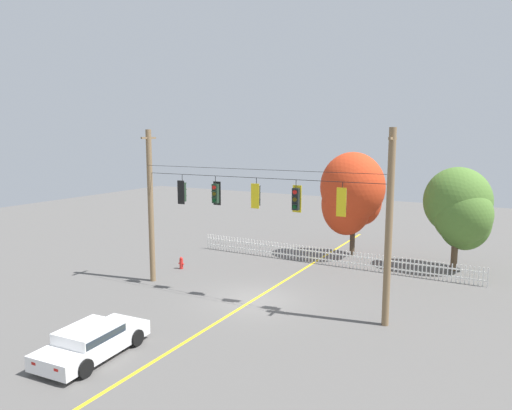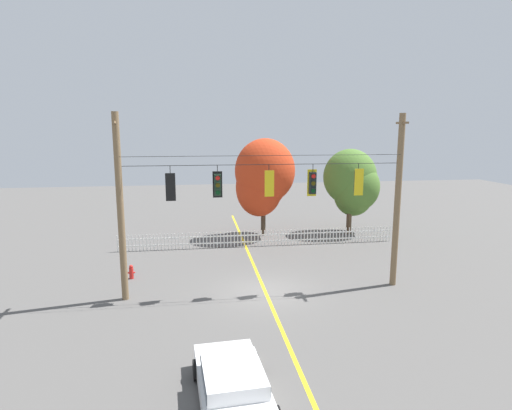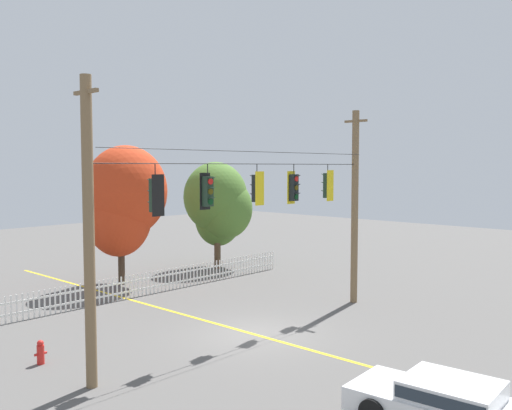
{
  "view_description": "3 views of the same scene",
  "coord_description": "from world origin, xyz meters",
  "px_view_note": "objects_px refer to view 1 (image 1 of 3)",
  "views": [
    {
      "loc": [
        10.88,
        -19.44,
        7.98
      ],
      "look_at": [
        0.22,
        -0.15,
        4.77
      ],
      "focal_mm": 33.02,
      "sensor_mm": 36.0,
      "label": 1
    },
    {
      "loc": [
        -3.12,
        -18.75,
        7.63
      ],
      "look_at": [
        -0.5,
        -0.44,
        4.28
      ],
      "focal_mm": 29.54,
      "sensor_mm": 36.0,
      "label": 2
    },
    {
      "loc": [
        -14.23,
        -13.26,
        5.97
      ],
      "look_at": [
        -0.54,
        -0.6,
        4.67
      ],
      "focal_mm": 39.15,
      "sensor_mm": 36.0,
      "label": 3
    }
  ],
  "objects_px": {
    "traffic_signal_northbound_primary": "(256,196)",
    "traffic_signal_eastbound_side": "(296,199)",
    "parked_car": "(92,340)",
    "traffic_signal_northbound_secondary": "(182,192)",
    "autumn_maple_near_fence": "(352,195)",
    "traffic_signal_westbound_side": "(216,193)",
    "traffic_signal_southbound_primary": "(342,202)",
    "fire_hydrant": "(181,263)",
    "autumn_maple_mid": "(460,210)"
  },
  "relations": [
    {
      "from": "traffic_signal_eastbound_side",
      "to": "autumn_maple_near_fence",
      "type": "distance_m",
      "value": 10.42
    },
    {
      "from": "traffic_signal_westbound_side",
      "to": "parked_car",
      "type": "distance_m",
      "value": 9.3
    },
    {
      "from": "traffic_signal_northbound_secondary",
      "to": "traffic_signal_eastbound_side",
      "type": "bearing_deg",
      "value": 0.18
    },
    {
      "from": "traffic_signal_northbound_secondary",
      "to": "parked_car",
      "type": "xyz_separation_m",
      "value": [
        1.99,
        -8.08,
        -4.52
      ]
    },
    {
      "from": "autumn_maple_near_fence",
      "to": "fire_hydrant",
      "type": "height_order",
      "value": "autumn_maple_near_fence"
    },
    {
      "from": "traffic_signal_northbound_primary",
      "to": "fire_hydrant",
      "type": "bearing_deg",
      "value": 158.04
    },
    {
      "from": "traffic_signal_northbound_primary",
      "to": "traffic_signal_eastbound_side",
      "type": "xyz_separation_m",
      "value": [
        2.05,
        0.02,
        -0.03
      ]
    },
    {
      "from": "traffic_signal_westbound_side",
      "to": "traffic_signal_northbound_primary",
      "type": "relative_size",
      "value": 1.02
    },
    {
      "from": "fire_hydrant",
      "to": "traffic_signal_eastbound_side",
      "type": "bearing_deg",
      "value": -17.04
    },
    {
      "from": "traffic_signal_northbound_secondary",
      "to": "autumn_maple_near_fence",
      "type": "distance_m",
      "value": 11.95
    },
    {
      "from": "traffic_signal_northbound_primary",
      "to": "traffic_signal_eastbound_side",
      "type": "relative_size",
      "value": 0.96
    },
    {
      "from": "fire_hydrant",
      "to": "autumn_maple_mid",
      "type": "bearing_deg",
      "value": 27.58
    },
    {
      "from": "autumn_maple_mid",
      "to": "traffic_signal_northbound_secondary",
      "type": "bearing_deg",
      "value": -140.06
    },
    {
      "from": "traffic_signal_northbound_primary",
      "to": "autumn_maple_mid",
      "type": "xyz_separation_m",
      "value": [
        8.03,
        10.41,
        -1.49
      ]
    },
    {
      "from": "traffic_signal_northbound_secondary",
      "to": "traffic_signal_southbound_primary",
      "type": "bearing_deg",
      "value": -0.0
    },
    {
      "from": "parked_car",
      "to": "traffic_signal_northbound_secondary",
      "type": "bearing_deg",
      "value": 103.82
    },
    {
      "from": "traffic_signal_northbound_primary",
      "to": "autumn_maple_mid",
      "type": "distance_m",
      "value": 13.24
    },
    {
      "from": "traffic_signal_westbound_side",
      "to": "traffic_signal_northbound_primary",
      "type": "distance_m",
      "value": 2.33
    },
    {
      "from": "traffic_signal_northbound_secondary",
      "to": "fire_hydrant",
      "type": "bearing_deg",
      "value": 130.54
    },
    {
      "from": "autumn_maple_near_fence",
      "to": "fire_hydrant",
      "type": "bearing_deg",
      "value": -136.76
    },
    {
      "from": "autumn_maple_mid",
      "to": "autumn_maple_near_fence",
      "type": "bearing_deg",
      "value": -179.72
    },
    {
      "from": "traffic_signal_westbound_side",
      "to": "traffic_signal_southbound_primary",
      "type": "bearing_deg",
      "value": -0.17
    },
    {
      "from": "traffic_signal_eastbound_side",
      "to": "parked_car",
      "type": "distance_m",
      "value": 10.31
    },
    {
      "from": "traffic_signal_southbound_primary",
      "to": "fire_hydrant",
      "type": "height_order",
      "value": "traffic_signal_southbound_primary"
    },
    {
      "from": "traffic_signal_northbound_secondary",
      "to": "traffic_signal_northbound_primary",
      "type": "height_order",
      "value": "same"
    },
    {
      "from": "parked_car",
      "to": "traffic_signal_northbound_primary",
      "type": "bearing_deg",
      "value": 73.38
    },
    {
      "from": "traffic_signal_northbound_secondary",
      "to": "autumn_maple_near_fence",
      "type": "xyz_separation_m",
      "value": [
        5.84,
        10.38,
        -0.92
      ]
    },
    {
      "from": "traffic_signal_westbound_side",
      "to": "fire_hydrant",
      "type": "xyz_separation_m",
      "value": [
        -4.38,
        2.69,
        -4.8
      ]
    },
    {
      "from": "traffic_signal_southbound_primary",
      "to": "traffic_signal_northbound_secondary",
      "type": "bearing_deg",
      "value": 180.0
    },
    {
      "from": "autumn_maple_near_fence",
      "to": "traffic_signal_northbound_secondary",
      "type": "bearing_deg",
      "value": -119.37
    },
    {
      "from": "traffic_signal_northbound_primary",
      "to": "autumn_maple_near_fence",
      "type": "relative_size",
      "value": 0.21
    },
    {
      "from": "traffic_signal_eastbound_side",
      "to": "autumn_maple_near_fence",
      "type": "height_order",
      "value": "autumn_maple_near_fence"
    },
    {
      "from": "autumn_maple_near_fence",
      "to": "parked_car",
      "type": "relative_size",
      "value": 1.59
    },
    {
      "from": "traffic_signal_eastbound_side",
      "to": "autumn_maple_mid",
      "type": "distance_m",
      "value": 12.08
    },
    {
      "from": "parked_car",
      "to": "fire_hydrant",
      "type": "height_order",
      "value": "parked_car"
    },
    {
      "from": "traffic_signal_northbound_secondary",
      "to": "traffic_signal_eastbound_side",
      "type": "height_order",
      "value": "same"
    },
    {
      "from": "traffic_signal_westbound_side",
      "to": "autumn_maple_near_fence",
      "type": "relative_size",
      "value": 0.21
    },
    {
      "from": "autumn_maple_near_fence",
      "to": "traffic_signal_southbound_primary",
      "type": "bearing_deg",
      "value": -74.9
    },
    {
      "from": "traffic_signal_northbound_primary",
      "to": "parked_car",
      "type": "bearing_deg",
      "value": -106.62
    },
    {
      "from": "traffic_signal_northbound_primary",
      "to": "traffic_signal_eastbound_side",
      "type": "height_order",
      "value": "same"
    },
    {
      "from": "traffic_signal_northbound_secondary",
      "to": "traffic_signal_southbound_primary",
      "type": "relative_size",
      "value": 1.04
    },
    {
      "from": "traffic_signal_northbound_primary",
      "to": "traffic_signal_southbound_primary",
      "type": "height_order",
      "value": "same"
    },
    {
      "from": "autumn_maple_mid",
      "to": "parked_car",
      "type": "relative_size",
      "value": 1.41
    },
    {
      "from": "traffic_signal_northbound_secondary",
      "to": "traffic_signal_westbound_side",
      "type": "relative_size",
      "value": 1.04
    },
    {
      "from": "traffic_signal_eastbound_side",
      "to": "traffic_signal_southbound_primary",
      "type": "xyz_separation_m",
      "value": [
        2.19,
        -0.02,
        0.02
      ]
    },
    {
      "from": "traffic_signal_westbound_side",
      "to": "autumn_maple_mid",
      "type": "height_order",
      "value": "autumn_maple_mid"
    },
    {
      "from": "autumn_maple_near_fence",
      "to": "autumn_maple_mid",
      "type": "height_order",
      "value": "autumn_maple_near_fence"
    },
    {
      "from": "traffic_signal_northbound_primary",
      "to": "fire_hydrant",
      "type": "relative_size",
      "value": 1.95
    },
    {
      "from": "traffic_signal_westbound_side",
      "to": "traffic_signal_southbound_primary",
      "type": "distance_m",
      "value": 6.57
    },
    {
      "from": "traffic_signal_westbound_side",
      "to": "parked_car",
      "type": "height_order",
      "value": "traffic_signal_westbound_side"
    }
  ]
}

